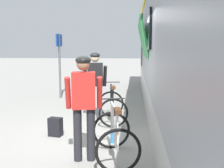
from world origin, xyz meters
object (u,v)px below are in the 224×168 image
water_bottle_by_the_backpack (54,128)px  platform_sign_post (59,55)px  cyclist_near_in_red (84,99)px  cyclist_far_in_dark (95,80)px  train_car (222,44)px  bicycle_far_black (112,106)px  water_bottle_near_the_bikes (112,138)px  backpack_on_platform (55,127)px  bicycle_near_white (114,137)px

water_bottle_by_the_backpack → platform_sign_post: platform_sign_post is taller
cyclist_near_in_red → cyclist_far_in_dark: 2.53m
cyclist_near_in_red → platform_sign_post: platform_sign_post is taller
train_car → bicycle_far_black: bearing=160.7°
water_bottle_near_the_bikes → platform_sign_post: size_ratio=0.09×
bicycle_far_black → backpack_on_platform: size_ratio=2.91×
cyclist_near_in_red → bicycle_far_black: (0.26, 2.36, -0.65)m
bicycle_far_black → water_bottle_by_the_backpack: 1.59m
cyclist_near_in_red → water_bottle_near_the_bikes: 1.33m
cyclist_far_in_dark → platform_sign_post: 3.43m
bicycle_near_white → backpack_on_platform: size_ratio=2.96×
bicycle_far_black → cyclist_near_in_red: bearing=-96.3°
backpack_on_platform → water_bottle_by_the_backpack: backpack_on_platform is taller
water_bottle_by_the_backpack → water_bottle_near_the_bikes: bearing=-21.8°
bicycle_near_white → cyclist_far_in_dark: bearing=105.7°
bicycle_far_black → platform_sign_post: platform_sign_post is taller
cyclist_near_in_red → backpack_on_platform: (-0.86, 1.17, -0.85)m
cyclist_near_in_red → water_bottle_near_the_bikes: size_ratio=7.96×
platform_sign_post → cyclist_near_in_red: bearing=-70.1°
cyclist_far_in_dark → water_bottle_by_the_backpack: 1.66m
cyclist_far_in_dark → platform_sign_post: bearing=121.4°
cyclist_far_in_dark → backpack_on_platform: bearing=-116.3°
backpack_on_platform → bicycle_near_white: bearing=-27.1°
train_car → cyclist_far_in_dark: bearing=160.8°
bicycle_far_black → water_bottle_near_the_bikes: bicycle_far_black is taller
backpack_on_platform → water_bottle_near_the_bikes: backpack_on_platform is taller
cyclist_far_in_dark → bicycle_near_white: 2.64m
cyclist_near_in_red → bicycle_near_white: cyclist_near_in_red is taller
bicycle_far_black → water_bottle_by_the_backpack: bearing=-141.4°
cyclist_far_in_dark → backpack_on_platform: (-0.67, -1.35, -0.85)m
train_car → backpack_on_platform: size_ratio=44.43×
train_car → bicycle_far_black: train_car is taller
train_car → cyclist_far_in_dark: train_car is taller
train_car → bicycle_near_white: train_car is taller
train_car → bicycle_near_white: size_ratio=15.00×
cyclist_near_in_red → bicycle_near_white: 0.82m
water_bottle_by_the_backpack → backpack_on_platform: bearing=-65.2°
bicycle_near_white → platform_sign_post: size_ratio=0.49×
bicycle_far_black → water_bottle_near_the_bikes: size_ratio=5.26×
train_car → cyclist_near_in_red: 3.18m
bicycle_near_white → bicycle_far_black: same height
water_bottle_by_the_backpack → platform_sign_post: bearing=103.9°
water_bottle_near_the_bikes → backpack_on_platform: bearing=165.7°
cyclist_far_in_dark → bicycle_far_black: bearing=-19.1°
train_car → cyclist_near_in_red: train_car is taller
backpack_on_platform → platform_sign_post: 4.61m
train_car → backpack_on_platform: train_car is taller
backpack_on_platform → platform_sign_post: bearing=116.6°
water_bottle_near_the_bikes → water_bottle_by_the_backpack: water_bottle_near_the_bikes is taller
backpack_on_platform → platform_sign_post: size_ratio=0.17×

